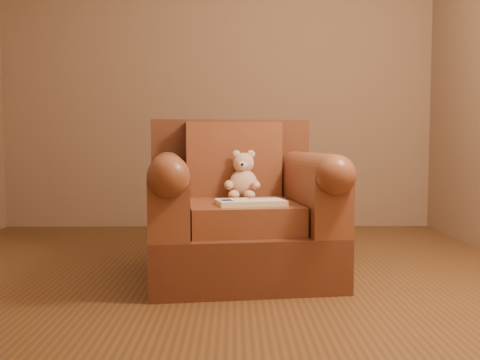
{
  "coord_description": "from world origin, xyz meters",
  "views": [
    {
      "loc": [
        0.16,
        -3.03,
        0.79
      ],
      "look_at": [
        0.19,
        0.05,
        0.58
      ],
      "focal_mm": 40.0,
      "sensor_mm": 36.0,
      "label": 1
    }
  ],
  "objects": [
    {
      "name": "floor",
      "position": [
        0.0,
        0.0,
        0.0
      ],
      "size": [
        4.0,
        4.0,
        0.0
      ],
      "primitive_type": "plane",
      "color": "brown",
      "rests_on": "ground"
    },
    {
      "name": "armchair",
      "position": [
        0.18,
        0.15,
        0.37
      ],
      "size": [
        1.17,
        1.12,
        0.95
      ],
      "rotation": [
        0.0,
        0.0,
        0.13
      ],
      "color": "#562E1C",
      "rests_on": "floor"
    },
    {
      "name": "teddy_bear",
      "position": [
        0.21,
        0.24,
        0.57
      ],
      "size": [
        0.22,
        0.25,
        0.3
      ],
      "rotation": [
        0.0,
        0.0,
        -0.11
      ],
      "color": "beige",
      "rests_on": "armchair"
    },
    {
      "name": "guidebook",
      "position": [
        0.24,
        -0.11,
        0.47
      ],
      "size": [
        0.41,
        0.3,
        0.03
      ],
      "rotation": [
        0.0,
        0.0,
        0.22
      ],
      "color": "beige",
      "rests_on": "armchair"
    },
    {
      "name": "side_table",
      "position": [
        0.7,
        0.42,
        0.31
      ],
      "size": [
        0.42,
        0.42,
        0.58
      ],
      "color": "gold",
      "rests_on": "floor"
    }
  ]
}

